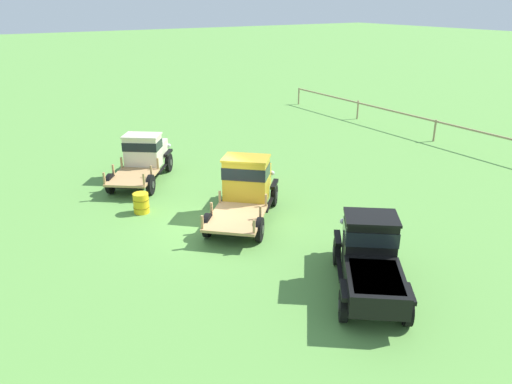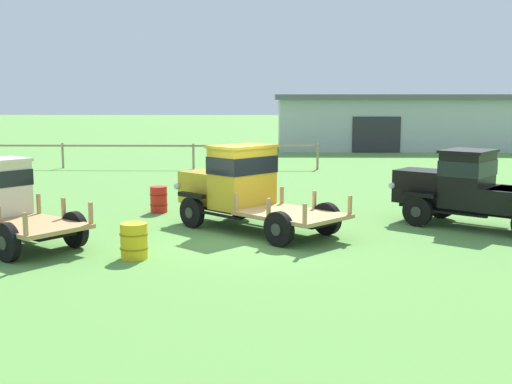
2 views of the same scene
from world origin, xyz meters
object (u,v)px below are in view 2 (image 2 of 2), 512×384
object	(u,v)px
vintage_truck_midrow_center	(474,189)
oil_drum_beside_row	(159,199)
farm_shed	(406,121)
vintage_truck_second_in_line	(240,186)
oil_drum_near_fence	(134,241)

from	to	relation	value
vintage_truck_midrow_center	oil_drum_beside_row	xyz separation A→B (m)	(-9.32, 2.23, -0.68)
farm_shed	vintage_truck_midrow_center	world-z (taller)	farm_shed
vintage_truck_second_in_line	oil_drum_beside_row	distance (m)	3.68
vintage_truck_midrow_center	oil_drum_beside_row	bearing A→B (deg)	166.57
farm_shed	vintage_truck_second_in_line	xyz separation A→B (m)	(-10.69, -28.85, -0.76)
farm_shed	oil_drum_near_fence	xyz separation A→B (m)	(-12.94, -32.42, -1.54)
farm_shed	oil_drum_beside_row	distance (m)	29.71
farm_shed	vintage_truck_second_in_line	size ratio (longest dim) A/B	3.77
vintage_truck_second_in_line	oil_drum_beside_row	bearing A→B (deg)	138.77
farm_shed	vintage_truck_midrow_center	size ratio (longest dim) A/B	4.03
oil_drum_beside_row	oil_drum_near_fence	distance (m)	5.97
oil_drum_near_fence	vintage_truck_midrow_center	bearing A→B (deg)	22.80
oil_drum_near_fence	farm_shed	bearing A→B (deg)	68.25
vintage_truck_second_in_line	vintage_truck_midrow_center	xyz separation A→B (m)	(6.61, 0.15, -0.09)
vintage_truck_second_in_line	oil_drum_near_fence	bearing A→B (deg)	-122.13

